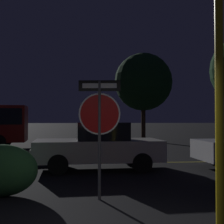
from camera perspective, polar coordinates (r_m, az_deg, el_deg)
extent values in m
cube|color=gold|center=(11.54, -4.85, -9.35)|extent=(32.63, 0.12, 0.01)
cylinder|color=#4C4C51|center=(6.31, -2.31, -5.12)|extent=(0.06, 0.06, 2.39)
cylinder|color=white|center=(6.30, -2.30, -0.34)|extent=(0.84, 0.12, 0.84)
cylinder|color=#B71414|center=(6.30, -2.30, -0.34)|extent=(0.78, 0.12, 0.78)
cube|color=black|center=(6.33, -2.30, 4.82)|extent=(0.85, 0.13, 0.22)
cube|color=white|center=(6.33, -2.30, 4.82)|extent=(0.70, 0.12, 0.10)
cylinder|color=yellow|center=(4.76, 19.06, -0.06)|extent=(0.12, 0.12, 3.42)
ellipsoid|color=#2D6633|center=(7.01, -19.55, -10.03)|extent=(1.50, 0.83, 1.09)
cube|color=silver|center=(10.12, -2.59, -6.94)|extent=(4.09, 2.03, 0.65)
cube|color=black|center=(10.09, -1.90, -3.50)|extent=(1.68, 1.66, 0.56)
cylinder|color=black|center=(9.23, -9.83, -9.49)|extent=(0.61, 0.23, 0.60)
cylinder|color=black|center=(10.99, -9.60, -8.18)|extent=(0.61, 0.23, 0.60)
cylinder|color=black|center=(9.50, 5.54, -9.27)|extent=(0.61, 0.23, 0.60)
cylinder|color=black|center=(11.21, 3.34, -8.05)|extent=(0.61, 0.23, 0.60)
sphere|color=#F4EFCC|center=(9.55, -14.57, -7.03)|extent=(0.14, 0.14, 0.14)
sphere|color=#F4EFCC|center=(10.68, -13.90, -6.43)|extent=(0.14, 0.14, 0.14)
cylinder|color=black|center=(11.60, 18.37, -7.76)|extent=(0.61, 0.22, 0.60)
cube|color=maroon|center=(18.11, -19.34, -2.01)|extent=(2.68, 2.41, 1.95)
cube|color=black|center=(18.11, -19.33, -0.78)|extent=(2.44, 2.43, 0.86)
cylinder|color=black|center=(19.27, -19.04, -4.81)|extent=(0.86, 0.35, 0.84)
cylinder|color=#422D1E|center=(23.44, 5.76, -1.77)|extent=(0.32, 0.32, 2.86)
sphere|color=#143819|center=(23.60, 5.74, 5.50)|extent=(4.32, 4.32, 4.32)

